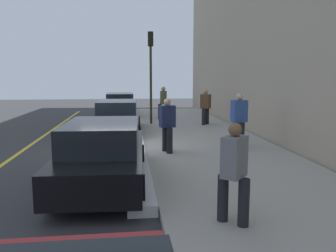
{
  "coord_description": "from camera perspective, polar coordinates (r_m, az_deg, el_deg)",
  "views": [
    {
      "loc": [
        -11.7,
        -0.49,
        2.53
      ],
      "look_at": [
        -1.19,
        -1.67,
        1.0
      ],
      "focal_mm": 36.67,
      "sensor_mm": 36.0,
      "label": 1
    }
  ],
  "objects": [
    {
      "name": "rolling_suitcase",
      "position": [
        19.78,
        -1.33,
        2.1
      ],
      "size": [
        0.34,
        0.22,
        0.91
      ],
      "color": "#471E19",
      "rests_on": "sidewalk"
    },
    {
      "name": "pedestrian_olive_coat",
      "position": [
        19.25,
        -0.77,
        4.02
      ],
      "size": [
        0.5,
        0.6,
        1.83
      ],
      "color": "black",
      "rests_on": "sidewalk"
    },
    {
      "name": "ground_plane",
      "position": [
        11.98,
        -8.65,
        -4.08
      ],
      "size": [
        56.0,
        56.0,
        0.0
      ],
      "primitive_type": "plane",
      "color": "#333335"
    },
    {
      "name": "pedestrian_grey_coat",
      "position": [
        5.64,
        10.9,
        -7.3
      ],
      "size": [
        0.52,
        0.51,
        1.66
      ],
      "color": "black",
      "rests_on": "sidewalk"
    },
    {
      "name": "sidewalk",
      "position": [
        12.28,
        6.94,
        -3.38
      ],
      "size": [
        28.0,
        4.6,
        0.15
      ],
      "primitive_type": "cube",
      "color": "#A39E93",
      "rests_on": "ground"
    },
    {
      "name": "parked_car_black",
      "position": [
        8.12,
        -10.68,
        -4.51
      ],
      "size": [
        4.83,
        2.03,
        1.51
      ],
      "color": "black",
      "rests_on": "ground"
    },
    {
      "name": "parked_car_white",
      "position": [
        21.88,
        -7.97,
        3.48
      ],
      "size": [
        4.82,
        1.96,
        1.51
      ],
      "color": "black",
      "rests_on": "ground"
    },
    {
      "name": "pedestrian_navy_coat",
      "position": [
        10.78,
        -0.12,
        0.36
      ],
      "size": [
        0.55,
        0.52,
        1.7
      ],
      "color": "black",
      "rests_on": "sidewalk"
    },
    {
      "name": "traffic_light_pole",
      "position": [
        17.47,
        -2.9,
        10.5
      ],
      "size": [
        0.35,
        0.26,
        4.58
      ],
      "color": "#2D2D19",
      "rests_on": "sidewalk"
    },
    {
      "name": "pedestrian_blue_coat",
      "position": [
        11.79,
        11.7,
        1.23
      ],
      "size": [
        0.6,
        0.55,
        1.84
      ],
      "color": "black",
      "rests_on": "sidewalk"
    },
    {
      "name": "parked_car_navy",
      "position": [
        15.09,
        -8.31,
        1.38
      ],
      "size": [
        4.79,
        2.02,
        1.51
      ],
      "color": "black",
      "rests_on": "ground"
    },
    {
      "name": "pedestrian_brown_coat",
      "position": [
        17.19,
        6.27,
        3.32
      ],
      "size": [
        0.53,
        0.55,
        1.74
      ],
      "color": "black",
      "rests_on": "sidewalk"
    },
    {
      "name": "lane_stripe_centre",
      "position": [
        12.52,
        -23.48,
        -4.12
      ],
      "size": [
        28.0,
        0.14,
        0.01
      ],
      "primitive_type": "cube",
      "color": "gold",
      "rests_on": "ground"
    },
    {
      "name": "snow_bank_curb",
      "position": [
        10.17,
        -5.09,
        -5.59
      ],
      "size": [
        7.99,
        0.56,
        0.22
      ],
      "primitive_type": "cube",
      "color": "white",
      "rests_on": "ground"
    }
  ]
}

